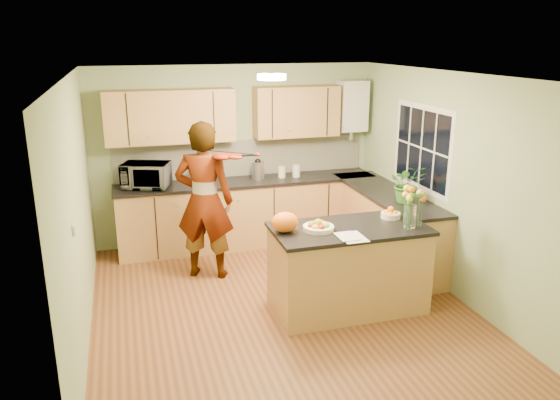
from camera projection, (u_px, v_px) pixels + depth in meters
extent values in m
plane|color=brown|center=(280.00, 305.00, 6.05)|extent=(4.50, 4.50, 0.00)
cube|color=silver|center=(280.00, 75.00, 5.34)|extent=(4.00, 4.50, 0.02)
cube|color=#91A777|center=(236.00, 154.00, 7.76)|extent=(4.00, 0.02, 2.50)
cube|color=#91A777|center=(374.00, 289.00, 3.63)|extent=(4.00, 0.02, 2.50)
cube|color=#91A777|center=(77.00, 214.00, 5.16)|extent=(0.02, 4.50, 2.50)
cube|color=#91A777|center=(447.00, 183.00, 6.23)|extent=(0.02, 4.50, 2.50)
cube|color=#AC7744|center=(248.00, 213.00, 7.75)|extent=(3.60, 0.60, 0.90)
cube|color=black|center=(248.00, 182.00, 7.60)|extent=(3.64, 0.62, 0.04)
cube|color=#AC7744|center=(386.00, 228.00, 7.16)|extent=(0.60, 2.20, 0.90)
cube|color=black|center=(387.00, 193.00, 7.03)|extent=(0.62, 2.24, 0.04)
cube|color=white|center=(243.00, 158.00, 7.79)|extent=(3.60, 0.02, 0.52)
cube|color=#AC7744|center=(170.00, 116.00, 7.19)|extent=(1.70, 0.34, 0.70)
cube|color=#AC7744|center=(296.00, 111.00, 7.66)|extent=(1.20, 0.34, 0.70)
cube|color=silver|center=(352.00, 106.00, 7.89)|extent=(0.40, 0.30, 0.72)
cylinder|color=#BCBCC1|center=(351.00, 133.00, 8.00)|extent=(0.06, 0.06, 0.20)
cube|color=silver|center=(422.00, 148.00, 6.70)|extent=(0.01, 1.30, 1.05)
cube|color=black|center=(421.00, 148.00, 6.70)|extent=(0.01, 1.18, 0.92)
cube|color=silver|center=(74.00, 229.00, 4.60)|extent=(0.02, 0.09, 0.09)
cylinder|color=#FFEABF|center=(272.00, 77.00, 5.62)|extent=(0.30, 0.30, 0.06)
cylinder|color=silver|center=(272.00, 74.00, 5.62)|extent=(0.10, 0.10, 0.02)
cube|color=#AC7744|center=(348.00, 270.00, 5.87)|extent=(1.60, 0.80, 0.90)
cube|color=black|center=(350.00, 229.00, 5.74)|extent=(1.64, 0.84, 0.04)
cylinder|color=#F1E9C0|center=(318.00, 228.00, 5.63)|extent=(0.32, 0.32, 0.05)
cylinder|color=#F1E9C0|center=(390.00, 215.00, 6.01)|extent=(0.21, 0.21, 0.06)
cylinder|color=silver|center=(410.00, 216.00, 5.70)|extent=(0.12, 0.12, 0.24)
ellipsoid|color=orange|center=(285.00, 222.00, 5.56)|extent=(0.35, 0.33, 0.21)
cube|color=silver|center=(352.00, 237.00, 5.43)|extent=(0.24, 0.33, 0.01)
imported|color=tan|center=(204.00, 201.00, 6.55)|extent=(0.83, 0.70, 1.93)
imported|color=silver|center=(146.00, 175.00, 7.19)|extent=(0.69, 0.58, 0.33)
cube|color=navy|center=(204.00, 176.00, 7.39)|extent=(0.32, 0.27, 0.22)
cylinder|color=#BCBCC1|center=(258.00, 170.00, 7.64)|extent=(0.18, 0.18, 0.25)
sphere|color=black|center=(258.00, 159.00, 7.59)|extent=(0.09, 0.09, 0.09)
cylinder|color=#F1E9C0|center=(282.00, 172.00, 7.72)|extent=(0.12, 0.12, 0.16)
cylinder|color=silver|center=(296.00, 171.00, 7.77)|extent=(0.12, 0.12, 0.17)
imported|color=#357527|center=(408.00, 184.00, 6.51)|extent=(0.53, 0.50, 0.47)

